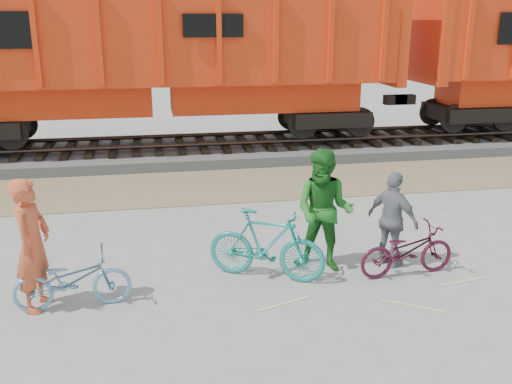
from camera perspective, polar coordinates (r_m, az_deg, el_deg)
ground at (r=9.47m, az=7.71°, el=-8.25°), size 120.00×120.00×0.00m
gravel_strip at (r=14.46m, az=1.00°, el=0.88°), size 120.00×3.00×0.02m
ballast_bed at (r=17.77m, az=-1.25°, el=4.38°), size 120.00×4.00×0.30m
track at (r=17.70m, az=-1.26°, el=5.40°), size 120.00×2.60×0.24m
hopper_car_center at (r=17.15m, az=-9.63°, el=13.35°), size 14.00×3.13×4.65m
bicycle_blue at (r=8.64m, az=-17.90°, el=-8.36°), size 1.69×0.70×0.87m
bicycle_teal at (r=9.07m, az=1.04°, el=-5.30°), size 1.95×1.35×1.15m
bicycle_maroon at (r=9.56m, az=14.86°, el=-5.66°), size 1.67×0.71×0.85m
person_solo at (r=8.61m, az=-21.45°, el=-4.95°), size 0.63×0.80×1.94m
person_man at (r=9.34m, az=6.83°, el=-1.87°), size 1.24×1.16×2.03m
person_woman at (r=9.72m, az=13.51°, el=-2.72°), size 0.84×1.02×1.63m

